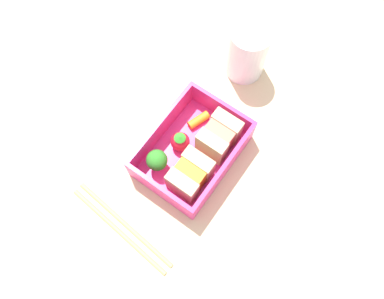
% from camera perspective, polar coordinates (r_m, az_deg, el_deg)
% --- Properties ---
extents(ground_plane, '(1.20, 1.20, 0.02)m').
position_cam_1_polar(ground_plane, '(0.60, 0.00, -1.21)').
color(ground_plane, beige).
extents(bento_tray, '(0.17, 0.12, 0.01)m').
position_cam_1_polar(bento_tray, '(0.59, 0.00, -0.71)').
color(bento_tray, '#E52F86').
rests_on(bento_tray, ground_plane).
extents(bento_rim, '(0.17, 0.12, 0.04)m').
position_cam_1_polar(bento_rim, '(0.56, 0.00, 0.24)').
color(bento_rim, '#E52F86').
rests_on(bento_rim, bento_tray).
extents(sandwich_left, '(0.06, 0.05, 0.05)m').
position_cam_1_polar(sandwich_left, '(0.56, 4.11, 1.97)').
color(sandwich_left, '#DDB986').
rests_on(sandwich_left, bento_tray).
extents(sandwich_center_left, '(0.06, 0.05, 0.05)m').
position_cam_1_polar(sandwich_center_left, '(0.54, -0.27, -3.91)').
color(sandwich_center_left, '#DEB888').
rests_on(sandwich_center_left, bento_tray).
extents(carrot_stick_far_left, '(0.04, 0.02, 0.01)m').
position_cam_1_polar(carrot_stick_far_left, '(0.60, 1.01, 4.51)').
color(carrot_stick_far_left, orange).
rests_on(carrot_stick_far_left, bento_tray).
extents(strawberry_far_left, '(0.03, 0.03, 0.04)m').
position_cam_1_polar(strawberry_far_left, '(0.57, -1.79, 1.30)').
color(strawberry_far_left, red).
rests_on(strawberry_far_left, bento_tray).
extents(broccoli_floret, '(0.03, 0.03, 0.04)m').
position_cam_1_polar(broccoli_floret, '(0.55, -5.36, -1.67)').
color(broccoli_floret, '#97D367').
rests_on(broccoli_floret, bento_tray).
extents(chopstick_pair, '(0.04, 0.19, 0.01)m').
position_cam_1_polar(chopstick_pair, '(0.57, -10.70, -11.57)').
color(chopstick_pair, tan).
rests_on(chopstick_pair, ground_plane).
extents(drinking_glass, '(0.07, 0.07, 0.10)m').
position_cam_1_polar(drinking_glass, '(0.63, 8.42, 14.48)').
color(drinking_glass, white).
rests_on(drinking_glass, ground_plane).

